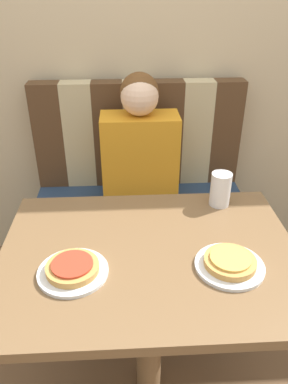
# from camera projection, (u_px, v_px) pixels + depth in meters

# --- Properties ---
(ground_plane) EXTENTS (12.00, 12.00, 0.00)m
(ground_plane) POSITION_uv_depth(u_px,v_px,m) (149.00, 383.00, 1.61)
(ground_plane) COLOR brown
(wall_back) EXTENTS (7.00, 0.05, 2.60)m
(wall_back) POSITION_uv_depth(u_px,v_px,m) (136.00, 27.00, 1.83)
(wall_back) COLOR #C6B28E
(wall_back) RESTS_ON ground_plane
(booth_seat) EXTENTS (1.09, 0.52, 0.50)m
(booth_seat) POSITION_uv_depth(u_px,v_px,m) (140.00, 237.00, 2.09)
(booth_seat) COLOR navy
(booth_seat) RESTS_ON ground_plane
(booth_backrest) EXTENTS (1.09, 0.10, 0.56)m
(booth_backrest) POSITION_uv_depth(u_px,v_px,m) (138.00, 134.00, 2.00)
(booth_backrest) COLOR #4C331E
(booth_backrest) RESTS_ON booth_seat
(dining_table) EXTENTS (1.00, 0.74, 0.72)m
(dining_table) POSITION_uv_depth(u_px,v_px,m) (150.00, 273.00, 1.29)
(dining_table) COLOR brown
(dining_table) RESTS_ON ground_plane
(person) EXTENTS (0.37, 0.20, 0.65)m
(person) POSITION_uv_depth(u_px,v_px,m) (140.00, 144.00, 1.81)
(person) COLOR orange
(person) RESTS_ON booth_seat
(plate_left) EXTENTS (0.22, 0.22, 0.01)m
(plate_left) POSITION_uv_depth(u_px,v_px,m) (73.00, 272.00, 1.15)
(plate_left) COLOR white
(plate_left) RESTS_ON dining_table
(plate_right) EXTENTS (0.22, 0.22, 0.01)m
(plate_right) POSITION_uv_depth(u_px,v_px,m) (229.00, 266.00, 1.17)
(plate_right) COLOR white
(plate_right) RESTS_ON dining_table
(pizza_left) EXTENTS (0.16, 0.16, 0.03)m
(pizza_left) POSITION_uv_depth(u_px,v_px,m) (72.00, 267.00, 1.14)
(pizza_left) COLOR #C68E47
(pizza_left) RESTS_ON plate_left
(pizza_right) EXTENTS (0.16, 0.16, 0.03)m
(pizza_right) POSITION_uv_depth(u_px,v_px,m) (230.00, 261.00, 1.16)
(pizza_right) COLOR #C68E47
(pizza_right) RESTS_ON plate_right
(drinking_cup) EXTENTS (0.08, 0.08, 0.14)m
(drinking_cup) POSITION_uv_depth(u_px,v_px,m) (220.00, 189.00, 1.47)
(drinking_cup) COLOR silver
(drinking_cup) RESTS_ON dining_table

